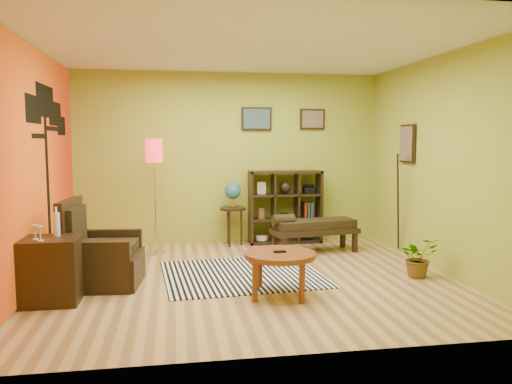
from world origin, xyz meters
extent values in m
plane|color=tan|center=(0.00, 0.00, 0.00)|extent=(5.00, 5.00, 0.00)
cube|color=#9EAF36|center=(0.00, 2.25, 1.40)|extent=(5.00, 0.04, 2.80)
cube|color=#9EAF36|center=(0.00, -2.25, 1.40)|extent=(5.00, 0.04, 2.80)
cube|color=#9EAF36|center=(-2.50, 0.00, 1.40)|extent=(0.04, 4.50, 2.80)
cube|color=#9EAF36|center=(2.50, 0.00, 1.40)|extent=(0.04, 4.50, 2.80)
cube|color=white|center=(0.00, 0.00, 2.80)|extent=(5.00, 4.50, 0.04)
cube|color=#ED5910|center=(-2.48, 0.00, 1.40)|extent=(0.01, 4.45, 2.75)
cube|color=black|center=(-2.46, 0.55, 1.05)|extent=(0.01, 0.14, 2.10)
cube|color=black|center=(-2.46, 0.05, 2.05)|extent=(0.01, 0.65, 0.32)
cube|color=black|center=(-2.46, 0.60, 2.18)|extent=(0.01, 0.85, 0.40)
cube|color=black|center=(-2.46, 1.10, 2.05)|extent=(0.01, 0.70, 0.32)
cube|color=black|center=(-2.46, 1.45, 1.90)|extent=(0.01, 0.50, 0.26)
cube|color=black|center=(0.45, 2.22, 2.05)|extent=(0.50, 0.03, 0.38)
cube|color=slate|center=(0.45, 2.19, 2.05)|extent=(0.44, 0.01, 0.32)
cube|color=black|center=(1.40, 2.22, 2.05)|extent=(0.42, 0.03, 0.34)
cube|color=#88705A|center=(1.40, 2.19, 2.05)|extent=(0.36, 0.01, 0.28)
cube|color=black|center=(2.47, 0.90, 1.65)|extent=(0.03, 0.44, 0.56)
cube|color=#88705A|center=(2.44, 0.90, 1.65)|extent=(0.01, 0.38, 0.50)
cylinder|color=black|center=(2.35, 0.90, 0.78)|extent=(0.23, 0.34, 1.46)
cone|color=silver|center=(2.35, 0.75, 1.52)|extent=(0.08, 0.09, 0.16)
cube|color=white|center=(-0.07, 0.18, 0.01)|extent=(2.10, 1.88, 0.01)
cylinder|color=brown|center=(0.22, -0.73, 0.45)|extent=(0.78, 0.78, 0.06)
cylinder|color=brown|center=(0.52, -0.56, 0.21)|extent=(0.06, 0.06, 0.43)
cylinder|color=brown|center=(0.05, -0.43, 0.21)|extent=(0.06, 0.06, 0.43)
cylinder|color=brown|center=(0.39, -1.03, 0.21)|extent=(0.06, 0.06, 0.43)
cylinder|color=brown|center=(-0.09, -0.90, 0.21)|extent=(0.06, 0.06, 0.43)
cube|color=black|center=(0.22, -0.73, 0.49)|extent=(0.13, 0.06, 0.02)
cube|color=black|center=(-1.73, 0.01, 0.19)|extent=(0.89, 0.87, 0.37)
cube|color=black|center=(-2.12, 0.05, 0.51)|extent=(0.17, 0.80, 1.02)
cube|color=black|center=(-1.77, -0.37, 0.30)|extent=(0.75, 0.17, 0.59)
cube|color=black|center=(-1.69, 0.39, 0.30)|extent=(0.75, 0.17, 0.59)
cube|color=tan|center=(-1.70, 0.01, 0.44)|extent=(0.71, 0.69, 0.13)
cube|color=tan|center=(-2.05, 0.04, 0.70)|extent=(0.14, 0.60, 0.46)
cube|color=black|center=(-2.20, -0.56, 0.34)|extent=(0.58, 0.53, 0.69)
cylinder|color=white|center=(-2.15, -0.46, 0.81)|extent=(0.07, 0.07, 0.25)
cylinder|color=white|center=(-2.15, -0.46, 0.97)|extent=(0.02, 0.02, 0.07)
cylinder|color=white|center=(-2.32, -0.64, 0.69)|extent=(0.06, 0.06, 0.01)
cylinder|color=white|center=(-2.32, -0.64, 0.74)|extent=(0.01, 0.01, 0.09)
cone|color=white|center=(-2.32, -0.64, 0.81)|extent=(0.07, 0.07, 0.06)
cylinder|color=white|center=(-2.25, -0.72, 0.69)|extent=(0.06, 0.06, 0.01)
cylinder|color=white|center=(-2.25, -0.72, 0.74)|extent=(0.01, 0.01, 0.09)
cone|color=white|center=(-2.25, -0.72, 0.81)|extent=(0.07, 0.07, 0.06)
cylinder|color=silver|center=(-1.19, 1.54, 0.01)|extent=(0.26, 0.26, 0.03)
cylinder|color=silver|center=(-1.19, 1.54, 0.80)|extent=(0.02, 0.02, 1.60)
cylinder|color=red|center=(-1.19, 1.54, 1.55)|extent=(0.25, 0.25, 0.35)
cylinder|color=black|center=(0.02, 1.94, 0.61)|extent=(0.42, 0.42, 0.04)
cylinder|color=black|center=(0.15, 1.94, 0.29)|extent=(0.03, 0.03, 0.58)
cylinder|color=black|center=(-0.05, 2.06, 0.29)|extent=(0.03, 0.03, 0.58)
cylinder|color=black|center=(-0.05, 1.83, 0.29)|extent=(0.03, 0.03, 0.58)
cylinder|color=gold|center=(0.02, 1.94, 0.65)|extent=(0.10, 0.10, 0.02)
cylinder|color=gold|center=(0.02, 1.94, 0.71)|extent=(0.02, 0.02, 0.10)
sphere|color=#184F9B|center=(0.02, 1.94, 0.89)|extent=(0.26, 0.26, 0.26)
cube|color=black|center=(0.32, 2.03, 0.60)|extent=(0.04, 0.35, 1.20)
cube|color=black|center=(1.48, 2.03, 0.60)|extent=(0.04, 0.35, 1.20)
cube|color=black|center=(0.90, 2.03, 0.02)|extent=(1.20, 0.35, 0.04)
cube|color=black|center=(0.90, 2.03, 1.18)|extent=(1.20, 0.35, 0.04)
cube|color=black|center=(0.70, 2.03, 0.60)|extent=(0.03, 0.33, 1.12)
cube|color=black|center=(1.10, 2.03, 0.60)|extent=(0.03, 0.33, 1.12)
cube|color=black|center=(0.90, 2.03, 0.40)|extent=(1.12, 0.33, 0.03)
cube|color=black|center=(0.90, 2.03, 0.80)|extent=(1.12, 0.33, 0.03)
cylinder|color=beige|center=(0.50, 2.03, 0.09)|extent=(0.20, 0.20, 0.07)
sphere|color=black|center=(0.90, 2.03, 0.93)|extent=(0.20, 0.20, 0.20)
cube|color=black|center=(1.30, 2.03, 0.87)|extent=(0.18, 0.15, 0.10)
cylinder|color=black|center=(0.86, 2.03, 0.47)|extent=(0.06, 0.12, 0.06)
cylinder|color=black|center=(0.94, 2.03, 0.47)|extent=(0.06, 0.12, 0.06)
ellipsoid|color=#384C26|center=(1.30, 2.03, 0.10)|extent=(0.18, 0.18, 0.09)
cylinder|color=brown|center=(0.50, 2.03, 0.50)|extent=(0.12, 0.12, 0.18)
cube|color=beige|center=(0.50, 2.03, 0.92)|extent=(0.14, 0.03, 0.20)
cube|color=maroon|center=(1.23, 2.03, 0.54)|extent=(0.04, 0.18, 0.26)
cube|color=#1E4C1E|center=(1.28, 2.03, 0.54)|extent=(0.04, 0.18, 0.26)
cube|color=navy|center=(1.34, 2.03, 0.54)|extent=(0.04, 0.18, 0.26)
cube|color=black|center=(1.19, 1.25, 0.33)|extent=(1.37, 0.68, 0.08)
cube|color=tan|center=(1.19, 1.25, 0.43)|extent=(1.27, 0.61, 0.13)
cylinder|color=tan|center=(0.68, 1.17, 0.53)|extent=(0.35, 0.22, 0.17)
cube|color=black|center=(1.73, 1.53, 0.15)|extent=(0.08, 0.08, 0.29)
cube|color=black|center=(0.58, 1.34, 0.15)|extent=(0.08, 0.08, 0.29)
cube|color=black|center=(1.79, 1.16, 0.15)|extent=(0.08, 0.08, 0.29)
cube|color=black|center=(0.64, 0.97, 0.15)|extent=(0.08, 0.08, 0.29)
imported|color=#26661E|center=(2.08, -0.28, 0.20)|extent=(0.52, 0.56, 0.39)
camera|label=1|loc=(-0.91, -5.96, 1.71)|focal=35.00mm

